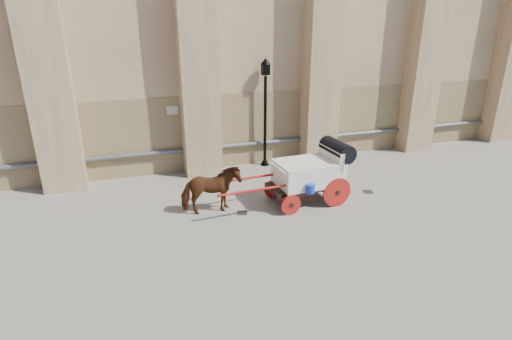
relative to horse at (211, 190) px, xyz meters
name	(u,v)px	position (x,y,z in m)	size (l,w,h in m)	color
ground	(256,206)	(1.46, 0.01, -0.77)	(90.00, 90.00, 0.00)	gray
horse	(211,190)	(0.00, 0.00, 0.00)	(1.82, 0.83, 1.54)	#5A3318
carriage	(312,171)	(3.36, -0.17, 0.31)	(4.63, 1.70, 2.00)	black
street_lamp	(265,110)	(3.08, 3.67, 1.56)	(0.41, 0.41, 4.35)	black
drain_grate_near	(242,213)	(0.90, -0.32, -0.76)	(0.32, 0.32, 0.01)	black
drain_grate_far	(368,192)	(5.60, -0.15, -0.76)	(0.32, 0.32, 0.01)	black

